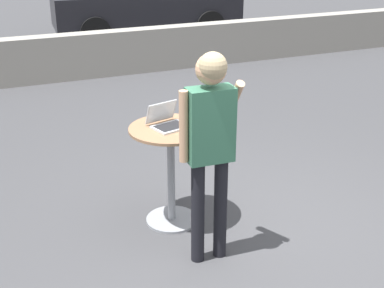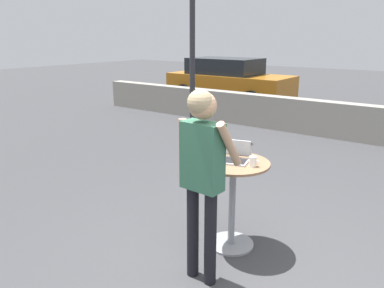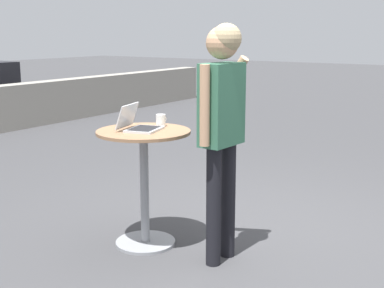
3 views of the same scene
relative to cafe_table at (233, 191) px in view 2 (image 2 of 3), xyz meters
name	(u,v)px [view 2 (image 2 of 3)]	position (x,y,z in m)	size (l,w,h in m)	color
pavement_kerb	(383,126)	(0.53, 5.27, -0.23)	(15.91, 0.35, 0.79)	gray
cafe_table	(233,191)	(0.00, 0.00, 0.00)	(0.75, 0.75, 0.95)	gray
laptop	(234,157)	(-0.01, 0.04, 0.37)	(0.37, 0.37, 0.21)	#B7BABF
coffee_mug	(253,161)	(0.22, -0.01, 0.37)	(0.11, 0.08, 0.10)	white
standing_person	(202,164)	(0.07, -0.67, 0.51)	(0.52, 0.38, 1.77)	black
parked_car_further_down	(229,80)	(-4.63, 7.68, 0.14)	(4.11, 1.88, 1.50)	#B76B19
street_lamp	(192,16)	(-3.12, 3.56, 1.98)	(0.32, 0.32, 3.99)	#2D2D33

